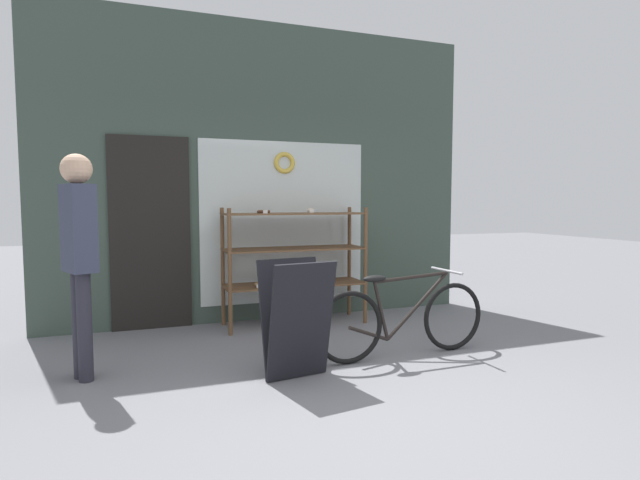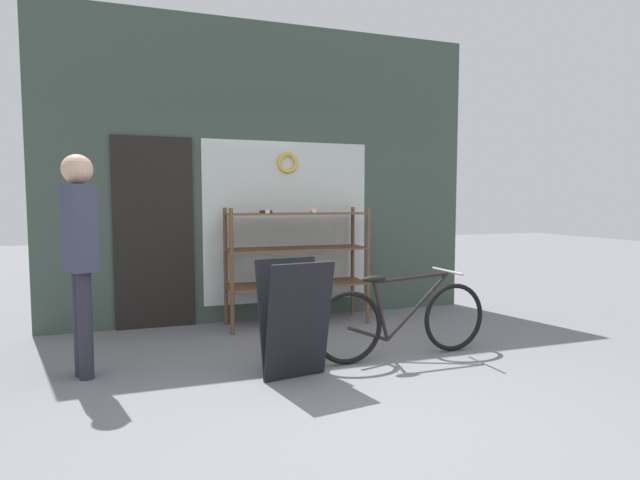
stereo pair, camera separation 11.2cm
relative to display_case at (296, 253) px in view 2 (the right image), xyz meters
The scene contains 6 objects.
ground_plane 2.55m from the display_case, 94.89° to the right, with size 30.00×30.00×0.00m, color slate.
storefront_facade 0.98m from the display_case, 122.02° to the left, with size 5.07×0.13×3.46m.
display_case is the anchor object (origin of this frame).
bicycle 1.66m from the display_case, 69.12° to the right, with size 1.72×0.46×0.77m.
sandwich_board 1.78m from the display_case, 106.21° to the right, with size 0.57×0.45×0.93m.
pedestrian 2.38m from the display_case, 151.22° to the right, with size 0.29×0.37×1.76m.
Camera 2 is at (-1.32, -3.00, 1.40)m, focal length 28.00 mm.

